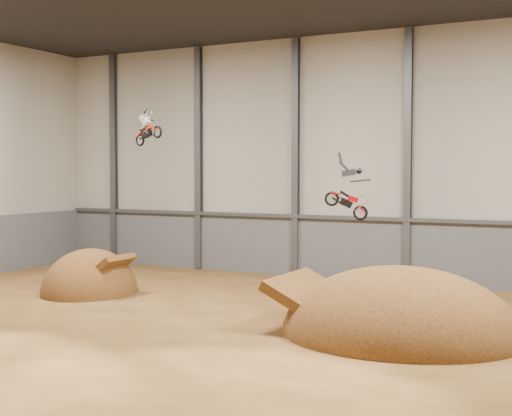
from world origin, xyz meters
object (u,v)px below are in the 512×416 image
at_px(takeoff_ramp, 90,293).
at_px(landing_ramp, 400,335).
at_px(fmx_rider_b, 343,186).
at_px(fmx_rider_a, 150,124).

relative_size(takeoff_ramp, landing_ramp, 0.58).
distance_m(landing_ramp, fmx_rider_b, 6.52).
distance_m(takeoff_ramp, landing_ramp, 16.67).
distance_m(takeoff_ramp, fmx_rider_b, 14.75).
xyz_separation_m(takeoff_ramp, fmx_rider_a, (4.15, -0.53, 8.41)).
height_order(landing_ramp, fmx_rider_a, fmx_rider_a).
bearing_deg(fmx_rider_b, fmx_rider_a, 168.38).
height_order(fmx_rider_a, fmx_rider_b, fmx_rider_a).
bearing_deg(fmx_rider_b, takeoff_ramp, 165.62).
xyz_separation_m(fmx_rider_a, fmx_rider_b, (9.50, 0.29, -2.82)).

